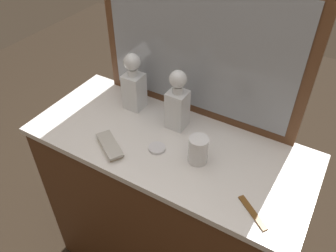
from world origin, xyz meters
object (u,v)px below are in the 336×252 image
object	(u,v)px
porcelain_dish	(157,148)
tortoiseshell_comb	(253,213)
crystal_decanter_front	(177,105)
crystal_decanter_rear	(134,87)
silver_brush_far_right	(110,146)
crystal_tumbler_front	(198,151)

from	to	relation	value
porcelain_dish	tortoiseshell_comb	size ratio (longest dim) A/B	0.52
crystal_decanter_front	crystal_decanter_rear	bearing A→B (deg)	174.74
crystal_decanter_rear	tortoiseshell_comb	bearing A→B (deg)	-23.31
crystal_decanter_front	silver_brush_far_right	size ratio (longest dim) A/B	1.58
silver_brush_far_right	porcelain_dish	bearing A→B (deg)	28.60
porcelain_dish	silver_brush_far_right	bearing A→B (deg)	-151.40
crystal_tumbler_front	tortoiseshell_comb	distance (m)	0.29
crystal_decanter_front	crystal_tumbler_front	size ratio (longest dim) A/B	2.42
crystal_decanter_rear	porcelain_dish	bearing A→B (deg)	-39.05
tortoiseshell_comb	silver_brush_far_right	bearing A→B (deg)	179.41
crystal_decanter_rear	crystal_tumbler_front	size ratio (longest dim) A/B	2.42
crystal_tumbler_front	silver_brush_far_right	world-z (taller)	crystal_tumbler_front
silver_brush_far_right	porcelain_dish	world-z (taller)	silver_brush_far_right
crystal_decanter_rear	silver_brush_far_right	xyz separation A→B (m)	(0.07, -0.28, -0.09)
crystal_decanter_front	silver_brush_far_right	xyz separation A→B (m)	(-0.16, -0.26, -0.09)
tortoiseshell_comb	porcelain_dish	bearing A→B (deg)	167.49
crystal_decanter_front	porcelain_dish	world-z (taller)	crystal_decanter_front
tortoiseshell_comb	crystal_decanter_rear	bearing A→B (deg)	156.69
silver_brush_far_right	tortoiseshell_comb	size ratio (longest dim) A/B	1.32
crystal_tumbler_front	tortoiseshell_comb	xyz separation A→B (m)	(0.26, -0.12, -0.05)
tortoiseshell_comb	crystal_tumbler_front	bearing A→B (deg)	155.05
crystal_tumbler_front	porcelain_dish	xyz separation A→B (m)	(-0.16, -0.03, -0.04)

